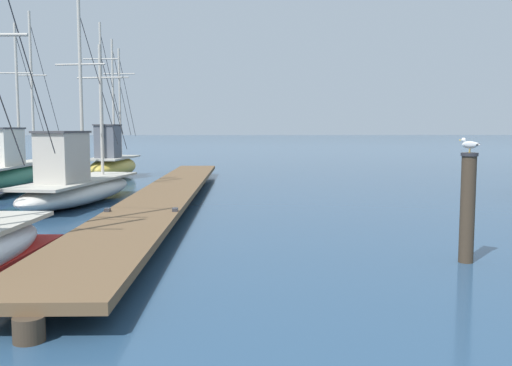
# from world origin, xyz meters

# --- Properties ---
(floating_dock) EXTENTS (2.33, 23.71, 0.53)m
(floating_dock) POSITION_xyz_m (-4.17, 16.79, 0.36)
(floating_dock) COLOR brown
(floating_dock) RESTS_ON ground
(fishing_boat_0) EXTENTS (1.62, 8.52, 7.25)m
(fishing_boat_0) POSITION_xyz_m (-10.53, 20.94, 0.76)
(fishing_boat_0) COLOR #337556
(fishing_boat_0) RESTS_ON ground
(fishing_boat_2) EXTENTS (2.25, 6.70, 7.19)m
(fishing_boat_2) POSITION_xyz_m (-7.92, 26.32, 0.81)
(fishing_boat_2) COLOR gold
(fishing_boat_2) RESTS_ON ground
(fishing_boat_4) EXTENTS (3.08, 7.77, 6.46)m
(fishing_boat_4) POSITION_xyz_m (-7.05, 16.76, 0.67)
(fishing_boat_4) COLOR silver
(fishing_boat_4) RESTS_ON ground
(mooring_piling) EXTENTS (0.30, 0.30, 1.99)m
(mooring_piling) POSITION_xyz_m (2.11, 8.62, 1.03)
(mooring_piling) COLOR #3D3023
(mooring_piling) RESTS_ON ground
(perched_seagull) EXTENTS (0.31, 0.29, 0.26)m
(perched_seagull) POSITION_xyz_m (2.11, 8.61, 2.13)
(perched_seagull) COLOR gold
(perched_seagull) RESTS_ON mooring_piling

